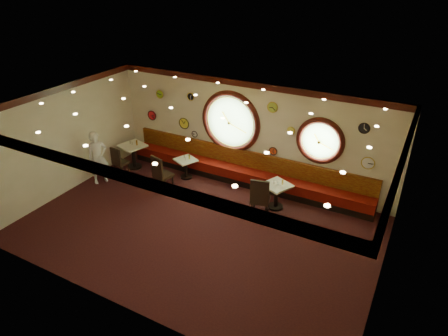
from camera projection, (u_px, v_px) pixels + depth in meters
floor at (198, 228)px, 10.48m from camera, size 9.00×6.00×0.00m
ceiling at (194, 112)px, 9.00m from camera, size 9.00×6.00×0.02m
wall_back at (248, 133)px, 12.08m from camera, size 9.00×0.02×3.20m
wall_front at (111, 243)px, 7.40m from camera, size 9.00×0.02×3.20m
wall_left at (65, 140)px, 11.63m from camera, size 0.02×6.00×3.20m
wall_right at (390, 226)px, 7.85m from camera, size 0.02×6.00×3.20m
molding_back at (249, 84)px, 11.34m from camera, size 9.00×0.10×0.18m
molding_front at (101, 170)px, 6.74m from camera, size 9.00×0.10×0.18m
molding_left at (56, 89)px, 10.91m from camera, size 0.10×6.00×0.18m
molding_right at (404, 157)px, 7.17m from camera, size 0.10×6.00×0.18m
banquette_base at (243, 180)px, 12.56m from camera, size 8.00×0.55×0.20m
banquette_seat at (243, 173)px, 12.44m from camera, size 8.00×0.55×0.30m
banquette_back at (247, 159)px, 12.43m from camera, size 8.00×0.10×0.55m
porthole_left_glass at (231, 122)px, 12.21m from camera, size 1.66×0.02×1.66m
porthole_left_frame at (231, 122)px, 12.20m from camera, size 1.98×0.18×1.98m
porthole_left_ring at (230, 122)px, 12.18m from camera, size 1.61×0.03×1.61m
porthole_right_glass at (320, 141)px, 11.06m from camera, size 1.10×0.02×1.10m
porthole_right_frame at (320, 141)px, 11.05m from camera, size 1.38×0.18×1.38m
porthole_right_ring at (320, 141)px, 11.02m from camera, size 1.09×0.03×1.09m
wall_clock_0 at (291, 131)px, 11.32m from camera, size 0.22×0.03×0.22m
wall_clock_1 at (152, 115)px, 13.58m from camera, size 0.32×0.03×0.32m
wall_clock_2 at (273, 107)px, 11.29m from camera, size 0.30×0.03×0.30m
wall_clock_3 at (195, 134)px, 13.03m from camera, size 0.20×0.03×0.20m
wall_clock_4 at (184, 123)px, 13.06m from camera, size 0.36×0.03×0.36m
wall_clock_5 at (191, 97)px, 12.49m from camera, size 0.24×0.03×0.24m
wall_clock_6 at (273, 151)px, 11.88m from camera, size 0.24×0.03×0.24m
wall_clock_7 at (368, 163)px, 10.63m from camera, size 0.34×0.03×0.34m
wall_clock_8 at (364, 128)px, 10.29m from camera, size 0.28×0.03×0.28m
wall_clock_9 at (160, 94)px, 13.04m from camera, size 0.26×0.03×0.26m
table_a at (133, 153)px, 13.29m from camera, size 0.94×0.94×0.83m
table_b at (186, 166)px, 12.72m from camera, size 0.79×0.79×0.66m
table_c at (276, 193)px, 11.13m from camera, size 0.91×0.91×0.76m
chair_a at (118, 160)px, 12.81m from camera, size 0.45×0.45×0.60m
chair_b at (160, 171)px, 11.89m from camera, size 0.59×0.59×0.71m
chair_c at (260, 196)px, 10.62m from camera, size 0.61×0.61×0.74m
condiment_a_salt at (130, 142)px, 13.23m from camera, size 0.04×0.04×0.10m
condiment_b_salt at (184, 157)px, 12.66m from camera, size 0.04×0.04×0.11m
condiment_c_salt at (274, 182)px, 11.01m from camera, size 0.04×0.04×0.11m
condiment_a_pepper at (132, 143)px, 13.15m from camera, size 0.04×0.04×0.11m
condiment_b_pepper at (185, 159)px, 12.53m from camera, size 0.03×0.03×0.09m
condiment_c_pepper at (278, 183)px, 10.95m from camera, size 0.04×0.04×0.10m
condiment_a_bottle at (137, 143)px, 13.11m from camera, size 0.05×0.05×0.17m
condiment_b_bottle at (189, 157)px, 12.59m from camera, size 0.05×0.05×0.15m
condiment_c_bottle at (282, 182)px, 10.96m from camera, size 0.04×0.04×0.14m
waiter at (98, 158)px, 12.29m from camera, size 0.65×0.73×1.69m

